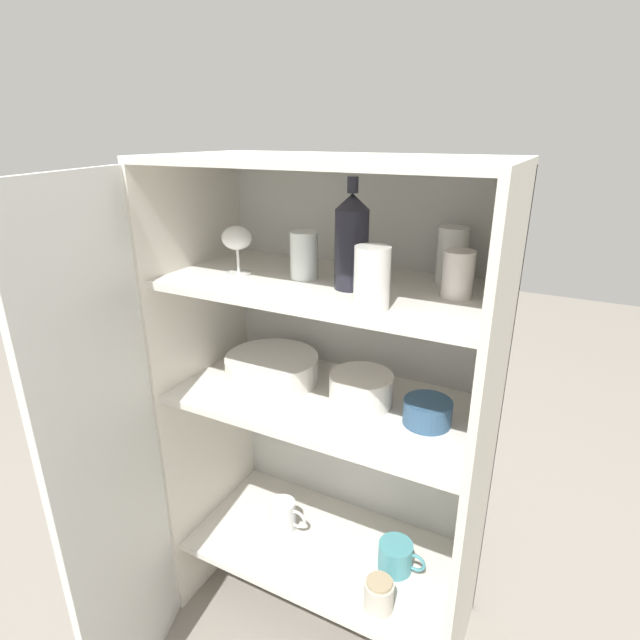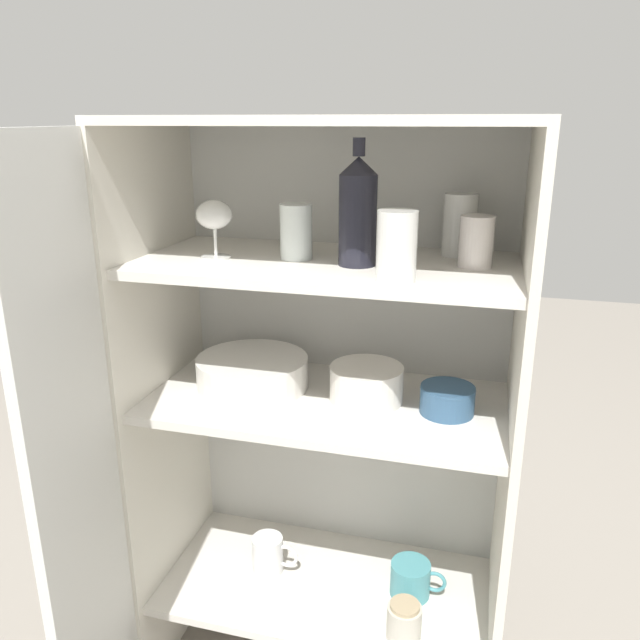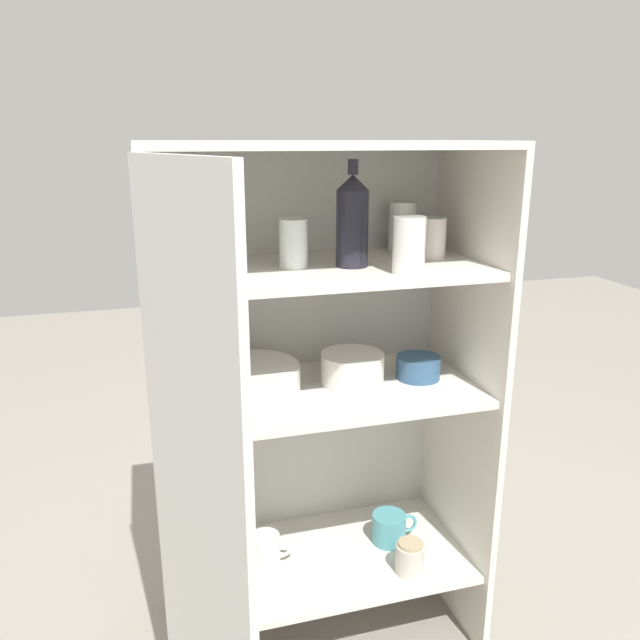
{
  "view_description": "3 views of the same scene",
  "coord_description": "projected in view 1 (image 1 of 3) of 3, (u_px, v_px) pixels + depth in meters",
  "views": [
    {
      "loc": [
        0.51,
        -0.83,
        1.39
      ],
      "look_at": [
        -0.03,
        0.21,
        0.95
      ],
      "focal_mm": 28.0,
      "sensor_mm": 36.0,
      "label": 1
    },
    {
      "loc": [
        0.32,
        -1.03,
        1.33
      ],
      "look_at": [
        -0.02,
        0.24,
        0.91
      ],
      "focal_mm": 35.0,
      "sensor_mm": 36.0,
      "label": 2
    },
    {
      "loc": [
        -0.4,
        -1.21,
        1.35
      ],
      "look_at": [
        0.01,
        0.22,
        0.91
      ],
      "focal_mm": 35.0,
      "sensor_mm": 36.0,
      "label": 3
    }
  ],
  "objects": [
    {
      "name": "cupboard_back_panel",
      "position": [
        358.0,
        390.0,
        1.5
      ],
      "size": [
        0.82,
        0.02,
        1.32
      ],
      "primitive_type": "cube",
      "color": "silver",
      "rests_on": "ground_plane"
    },
    {
      "name": "cupboard_side_left",
      "position": [
        208.0,
        390.0,
        1.5
      ],
      "size": [
        0.02,
        0.43,
        1.32
      ],
      "primitive_type": "cube",
      "color": "silver",
      "rests_on": "ground_plane"
    },
    {
      "name": "cupboard_side_right",
      "position": [
        481.0,
        466.0,
        1.16
      ],
      "size": [
        0.02,
        0.43,
        1.32
      ],
      "primitive_type": "cube",
      "color": "silver",
      "rests_on": "ground_plane"
    },
    {
      "name": "cupboard_top_panel",
      "position": [
        329.0,
        160.0,
        1.1
      ],
      "size": [
        0.82,
        0.43,
        0.02
      ],
      "primitive_type": "cube",
      "color": "silver",
      "rests_on": "cupboard_side_left"
    },
    {
      "name": "shelf_board_lower",
      "position": [
        326.0,
        548.0,
        1.48
      ],
      "size": [
        0.78,
        0.39,
        0.02
      ],
      "primitive_type": "cube",
      "color": "silver"
    },
    {
      "name": "shelf_board_middle",
      "position": [
        327.0,
        401.0,
        1.31
      ],
      "size": [
        0.78,
        0.39,
        0.02
      ],
      "primitive_type": "cube",
      "color": "silver"
    },
    {
      "name": "shelf_board_upper",
      "position": [
        328.0,
        286.0,
        1.2
      ],
      "size": [
        0.78,
        0.39,
        0.02
      ],
      "primitive_type": "cube",
      "color": "silver"
    },
    {
      "name": "cupboard_door",
      "position": [
        112.0,
        472.0,
        1.14
      ],
      "size": [
        0.14,
        0.39,
        1.32
      ],
      "color": "silver",
      "rests_on": "ground_plane"
    },
    {
      "name": "tumbler_glass_0",
      "position": [
        372.0,
        278.0,
        0.99
      ],
      "size": [
        0.07,
        0.07,
        0.13
      ],
      "color": "white",
      "rests_on": "shelf_board_upper"
    },
    {
      "name": "tumbler_glass_1",
      "position": [
        458.0,
        274.0,
        1.06
      ],
      "size": [
        0.07,
        0.07,
        0.1
      ],
      "color": "silver",
      "rests_on": "shelf_board_upper"
    },
    {
      "name": "tumbler_glass_2",
      "position": [
        452.0,
        256.0,
        1.16
      ],
      "size": [
        0.07,
        0.07,
        0.13
      ],
      "color": "white",
      "rests_on": "shelf_board_upper"
    },
    {
      "name": "tumbler_glass_3",
      "position": [
        304.0,
        255.0,
        1.2
      ],
      "size": [
        0.07,
        0.07,
        0.11
      ],
      "color": "white",
      "rests_on": "shelf_board_upper"
    },
    {
      "name": "wine_glass_0",
      "position": [
        237.0,
        240.0,
        1.22
      ],
      "size": [
        0.07,
        0.07,
        0.12
      ],
      "color": "white",
      "rests_on": "shelf_board_upper"
    },
    {
      "name": "wine_bottle",
      "position": [
        352.0,
        241.0,
        1.11
      ],
      "size": [
        0.08,
        0.08,
        0.25
      ],
      "color": "black",
      "rests_on": "shelf_board_upper"
    },
    {
      "name": "plate_stack_white",
      "position": [
        272.0,
        368.0,
        1.38
      ],
      "size": [
        0.26,
        0.26,
        0.07
      ],
      "color": "white",
      "rests_on": "shelf_board_middle"
    },
    {
      "name": "mixing_bowl_large",
      "position": [
        361.0,
        388.0,
        1.26
      ],
      "size": [
        0.16,
        0.16,
        0.08
      ],
      "color": "silver",
      "rests_on": "shelf_board_middle"
    },
    {
      "name": "serving_bowl_small",
      "position": [
        427.0,
        411.0,
        1.18
      ],
      "size": [
        0.12,
        0.12,
        0.06
      ],
      "color": "#33567A",
      "rests_on": "shelf_board_middle"
    },
    {
      "name": "coffee_mug_primary",
      "position": [
        396.0,
        556.0,
        1.39
      ],
      "size": [
        0.13,
        0.1,
        0.08
      ],
      "color": "teal",
      "rests_on": "shelf_board_lower"
    },
    {
      "name": "coffee_mug_extra_1",
      "position": [
        284.0,
        515.0,
        1.53
      ],
      "size": [
        0.12,
        0.08,
        0.1
      ],
      "color": "white",
      "rests_on": "shelf_board_lower"
    },
    {
      "name": "storage_jar",
      "position": [
        379.0,
        595.0,
        1.27
      ],
      "size": [
        0.08,
        0.08,
        0.09
      ],
      "color": "beige",
      "rests_on": "shelf_board_lower"
    }
  ]
}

